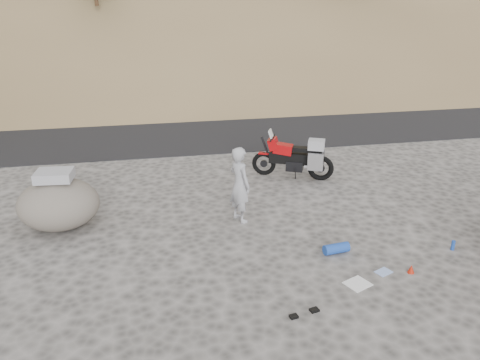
% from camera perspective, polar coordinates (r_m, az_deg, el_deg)
% --- Properties ---
extents(ground, '(140.00, 140.00, 0.00)m').
position_cam_1_polar(ground, '(9.67, 2.93, -6.94)').
color(ground, '#43413E').
rests_on(ground, ground).
extents(road, '(120.00, 7.00, 0.05)m').
position_cam_1_polar(road, '(17.96, -4.05, 6.63)').
color(road, black).
rests_on(road, ground).
extents(motorcycle, '(2.07, 1.16, 1.32)m').
position_cam_1_polar(motorcycle, '(12.61, 6.88, 2.69)').
color(motorcycle, black).
rests_on(motorcycle, ground).
extents(man, '(0.62, 0.72, 1.68)m').
position_cam_1_polar(man, '(10.36, -0.04, -4.86)').
color(man, '#95959B').
rests_on(man, ground).
extents(boulder, '(2.01, 1.85, 1.26)m').
position_cam_1_polar(boulder, '(10.50, -21.24, -2.69)').
color(boulder, '#565049').
rests_on(boulder, ground).
extents(small_rock, '(0.87, 0.82, 0.43)m').
position_cam_1_polar(small_rock, '(11.50, -21.84, -2.55)').
color(small_rock, '#565049').
rests_on(small_rock, ground).
extents(gear_white_cloth, '(0.51, 0.48, 0.01)m').
position_cam_1_polar(gear_white_cloth, '(8.45, 14.14, -12.17)').
color(gear_white_cloth, white).
rests_on(gear_white_cloth, ground).
extents(gear_blue_mat, '(0.52, 0.26, 0.20)m').
position_cam_1_polar(gear_blue_mat, '(9.23, 11.66, -8.17)').
color(gear_blue_mat, '#1B42A2').
rests_on(gear_blue_mat, ground).
extents(gear_bottle, '(0.08, 0.08, 0.19)m').
position_cam_1_polar(gear_bottle, '(10.05, 24.54, -7.25)').
color(gear_bottle, '#1B42A2').
rests_on(gear_bottle, ground).
extents(gear_funnel, '(0.13, 0.13, 0.16)m').
position_cam_1_polar(gear_funnel, '(9.00, 20.14, -10.14)').
color(gear_funnel, '#AD1E0B').
rests_on(gear_funnel, ground).
extents(gear_glove_a, '(0.16, 0.13, 0.04)m').
position_cam_1_polar(gear_glove_a, '(7.69, 9.04, -15.38)').
color(gear_glove_a, black).
rests_on(gear_glove_a, ground).
extents(gear_glove_b, '(0.14, 0.12, 0.04)m').
position_cam_1_polar(gear_glove_b, '(7.52, 6.57, -16.19)').
color(gear_glove_b, black).
rests_on(gear_glove_b, ground).
extents(gear_blue_cloth, '(0.34, 0.30, 0.01)m').
position_cam_1_polar(gear_blue_cloth, '(8.90, 17.10, -10.66)').
color(gear_blue_cloth, '#90A9DF').
rests_on(gear_blue_cloth, ground).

